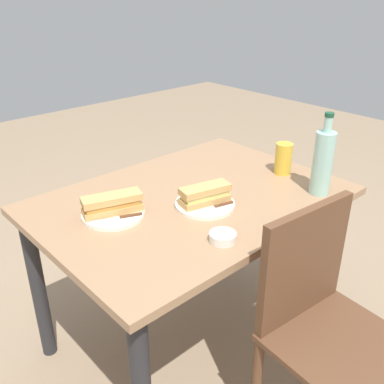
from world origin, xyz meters
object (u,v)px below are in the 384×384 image
object	(u,v)px
water_bottle	(323,162)
knife_far	(120,217)
dining_table	(192,220)
baguette_sandwich_far	(112,204)
plate_far	(113,214)
plate_near	(205,204)
knife_near	(215,207)
baguette_sandwich_near	(205,194)
beer_glass	(283,159)
olive_bowl	(223,237)
chair_far	(323,321)

from	to	relation	value
water_bottle	knife_far	bearing A→B (deg)	-25.35
dining_table	baguette_sandwich_far	world-z (taller)	baguette_sandwich_far
plate_far	water_bottle	xyz separation A→B (m)	(-0.71, 0.39, 0.13)
dining_table	plate_near	world-z (taller)	plate_near
plate_near	water_bottle	xyz separation A→B (m)	(-0.41, 0.22, 0.13)
dining_table	plate_far	distance (m)	0.34
dining_table	plate_near	size ratio (longest dim) A/B	5.24
knife_far	plate_near	bearing A→B (deg)	159.02
dining_table	water_bottle	size ratio (longest dim) A/B	3.60
plate_far	knife_near	bearing A→B (deg)	143.27
plate_near	plate_far	size ratio (longest dim) A/B	1.00
plate_near	baguette_sandwich_near	xyz separation A→B (m)	(0.00, 0.00, 0.04)
knife_near	beer_glass	distance (m)	0.47
plate_far	baguette_sandwich_near	bearing A→B (deg)	150.38
knife_near	water_bottle	bearing A→B (deg)	157.55
water_bottle	knife_near	bearing A→B (deg)	-22.45
plate_near	beer_glass	size ratio (longest dim) A/B	1.65
knife_far	water_bottle	bearing A→B (deg)	154.65
baguette_sandwich_near	knife_far	distance (m)	0.32
plate_far	beer_glass	world-z (taller)	beer_glass
plate_far	beer_glass	distance (m)	0.78
knife_far	water_bottle	xyz separation A→B (m)	(-0.71, 0.34, 0.12)
beer_glass	olive_bowl	world-z (taller)	beer_glass
chair_far	olive_bowl	size ratio (longest dim) A/B	9.77
knife_near	water_bottle	size ratio (longest dim) A/B	0.54
plate_near	water_bottle	bearing A→B (deg)	151.66
knife_near	knife_far	size ratio (longest dim) A/B	1.05
baguette_sandwich_near	olive_bowl	bearing A→B (deg)	59.51
baguette_sandwich_far	water_bottle	size ratio (longest dim) A/B	0.68
plate_near	beer_glass	xyz separation A→B (m)	(-0.47, 0.00, 0.06)
knife_near	beer_glass	xyz separation A→B (m)	(-0.47, -0.05, 0.05)
baguette_sandwich_near	knife_near	distance (m)	0.06
baguette_sandwich_far	water_bottle	bearing A→B (deg)	151.12
olive_bowl	water_bottle	bearing A→B (deg)	178.96
knife_near	beer_glass	world-z (taller)	beer_glass
baguette_sandwich_near	water_bottle	bearing A→B (deg)	151.66
chair_far	beer_glass	size ratio (longest dim) A/B	6.37
chair_far	plate_near	xyz separation A→B (m)	(0.03, -0.52, 0.23)
plate_far	baguette_sandwich_far	world-z (taller)	baguette_sandwich_far
plate_near	baguette_sandwich_near	size ratio (longest dim) A/B	1.12
baguette_sandwich_far	olive_bowl	world-z (taller)	baguette_sandwich_far
chair_far	water_bottle	bearing A→B (deg)	-142.19
baguette_sandwich_far	beer_glass	size ratio (longest dim) A/B	1.63
plate_near	knife_far	distance (m)	0.32
baguette_sandwich_far	water_bottle	distance (m)	0.81
dining_table	beer_glass	size ratio (longest dim) A/B	8.64
plate_far	knife_far	bearing A→B (deg)	84.42
baguette_sandwich_near	beer_glass	size ratio (longest dim) A/B	1.48
chair_far	plate_near	size ratio (longest dim) A/B	3.86
chair_far	knife_far	bearing A→B (deg)	-62.90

